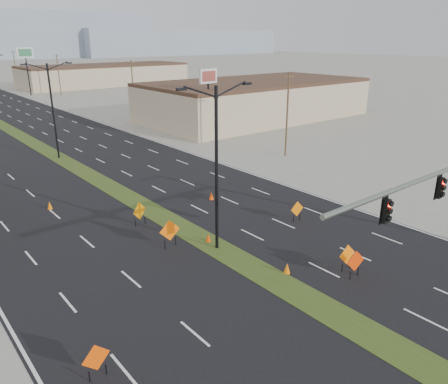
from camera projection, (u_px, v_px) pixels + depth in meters
ground at (391, 347)px, 18.65m from camera, size 600.00×600.00×0.00m
building_se_near at (255, 101)px, 70.84m from camera, size 36.00×18.00×5.50m
building_se_far at (106, 76)px, 120.80m from camera, size 44.00×16.00×5.00m
mesa_east at (177, 42)px, 334.64m from camera, size 160.00×50.00×18.00m
streetlight_0 at (216, 165)px, 25.61m from camera, size 5.15×0.24×10.02m
streetlight_1 at (53, 108)px, 46.07m from camera, size 5.15×0.24×10.02m
utility_pole_0 at (287, 114)px, 47.25m from camera, size 1.60×0.20×9.00m
utility_pole_1 at (133, 87)px, 72.83m from camera, size 1.60×0.20×9.00m
utility_pole_2 at (59, 74)px, 98.40m from camera, size 1.60×0.20×9.00m
utility_pole_3 at (15, 66)px, 123.98m from camera, size 1.60×0.20×9.00m
construction_sign_0 at (96, 359)px, 16.66m from camera, size 1.17×0.12×1.55m
construction_sign_1 at (170, 231)px, 27.19m from camera, size 1.38×0.20×1.84m
construction_sign_2 at (140, 212)px, 30.41m from camera, size 1.22×0.53×1.73m
construction_sign_3 at (355, 262)px, 23.74m from camera, size 1.20×0.27×1.62m
construction_sign_4 at (347, 255)px, 24.52m from camera, size 1.19×0.17×1.59m
construction_sign_5 at (297, 210)px, 31.18m from camera, size 1.12×0.19×1.49m
cone_0 at (208, 238)px, 28.14m from camera, size 0.40×0.40×0.60m
cone_1 at (287, 268)px, 24.35m from camera, size 0.48×0.48×0.64m
cone_2 at (211, 196)px, 35.48m from camera, size 0.52×0.52×0.66m
cone_3 at (50, 205)px, 33.53m from camera, size 0.47×0.47×0.64m
pole_sign_east_near at (208, 82)px, 57.58m from camera, size 2.83×0.54×8.62m
pole_sign_east_far at (25, 56)px, 96.73m from camera, size 3.41×0.82×10.42m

